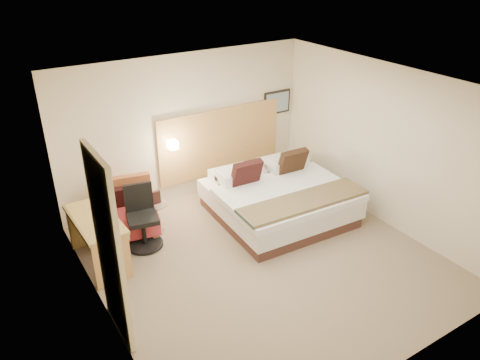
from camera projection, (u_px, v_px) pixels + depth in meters
floor at (263, 259)px, 7.21m from camera, size 4.80×5.00×0.02m
ceiling at (268, 86)px, 5.98m from camera, size 4.80×5.00×0.02m
wall_back at (186, 128)px, 8.49m from camera, size 4.80×0.02×2.70m
wall_front at (409, 276)px, 4.70m from camera, size 4.80×0.02×2.70m
wall_left at (96, 231)px, 5.45m from camera, size 0.02×5.00×2.70m
wall_right at (384, 146)px, 7.74m from camera, size 0.02×5.00×2.70m
headboard_panel at (221, 141)px, 8.97m from camera, size 2.60×0.04×1.30m
art_frame at (277, 102)px, 9.36m from camera, size 0.62×0.03×0.47m
art_canvas at (278, 103)px, 9.34m from camera, size 0.54×0.01×0.39m
lamp_arm at (171, 144)px, 8.34m from camera, size 0.02×0.12×0.02m
lamp_shade at (173, 145)px, 8.30m from camera, size 0.15×0.15×0.15m
curtain at (109, 249)px, 5.34m from camera, size 0.06×0.90×2.42m
bottle_a at (146, 199)px, 7.51m from camera, size 0.06×0.06×0.20m
bottle_b at (149, 196)px, 7.60m from camera, size 0.06×0.06×0.20m
menu_folder at (156, 197)px, 7.55m from camera, size 0.14×0.06×0.22m
bed at (278, 198)px, 8.20m from camera, size 2.29×2.23×1.07m
lounge_chair at (128, 213)px, 7.71m from camera, size 1.01×0.93×0.92m
side_table at (153, 217)px, 7.71m from camera, size 0.54×0.54×0.57m
desk at (98, 227)px, 6.85m from camera, size 0.62×1.28×0.79m
desk_chair at (142, 222)px, 7.37m from camera, size 0.68×0.68×1.01m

